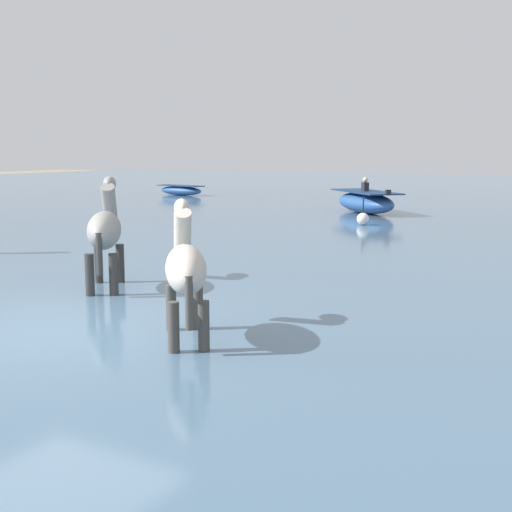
# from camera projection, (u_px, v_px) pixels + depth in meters

# --- Properties ---
(ground_plane) EXTENTS (120.00, 120.00, 0.00)m
(ground_plane) POSITION_uv_depth(u_px,v_px,m) (50.00, 357.00, 8.42)
(ground_plane) COLOR gray
(water_surface) EXTENTS (90.00, 90.00, 0.36)m
(water_surface) POSITION_uv_depth(u_px,v_px,m) (353.00, 245.00, 16.98)
(water_surface) COLOR slate
(water_surface) RESTS_ON ground
(horse_lead_grey) EXTENTS (1.38, 1.75, 2.09)m
(horse_lead_grey) POSITION_uv_depth(u_px,v_px,m) (105.00, 233.00, 10.71)
(horse_lead_grey) COLOR gray
(horse_lead_grey) RESTS_ON ground
(horse_trailing_pinto) EXTENTS (1.34, 1.58, 1.92)m
(horse_trailing_pinto) POSITION_uv_depth(u_px,v_px,m) (186.00, 272.00, 7.81)
(horse_trailing_pinto) COLOR beige
(horse_trailing_pinto) RESTS_ON ground
(boat_distant_west) EXTENTS (2.68, 1.18, 0.48)m
(boat_distant_west) POSITION_uv_depth(u_px,v_px,m) (181.00, 190.00, 33.06)
(boat_distant_west) COLOR #28518E
(boat_distant_west) RESTS_ON water_surface
(boat_near_starboard) EXTENTS (3.44, 3.43, 1.24)m
(boat_near_starboard) POSITION_uv_depth(u_px,v_px,m) (365.00, 202.00, 23.68)
(boat_near_starboard) COLOR #28518E
(boat_near_starboard) RESTS_ON water_surface
(channel_buoy) EXTENTS (0.36, 0.36, 0.82)m
(channel_buoy) POSITION_uv_depth(u_px,v_px,m) (363.00, 219.00, 19.86)
(channel_buoy) COLOR silver
(channel_buoy) RESTS_ON water_surface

